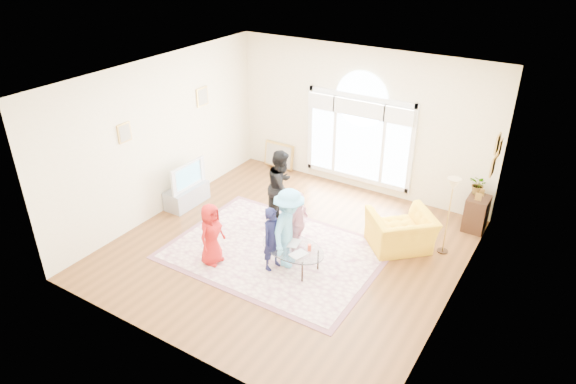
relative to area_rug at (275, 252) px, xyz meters
The scene contains 18 objects.
ground 0.27m from the area_rug, 61.94° to the left, with size 6.00×6.00×0.00m, color brown.
room_shell 3.45m from the area_rug, 87.46° to the left, with size 6.00×6.00×6.00m.
area_rug is the anchor object (origin of this frame).
rug_border 0.00m from the area_rug, ahead, with size 3.80×2.80×0.01m, color #804E59.
tv_console 2.69m from the area_rug, 168.40° to the left, with size 0.45×1.00×0.42m, color #96979E.
television 2.76m from the area_rug, 168.37° to the left, with size 0.16×0.99×0.57m.
coffee_table 0.69m from the area_rug, 23.41° to the right, with size 1.32×0.94×0.54m.
armchair 2.35m from the area_rug, 35.52° to the left, with size 1.11×0.97×0.72m, color gold.
side_cabinet 4.04m from the area_rug, 43.82° to the left, with size 0.40×0.50×0.70m, color black.
floor_lamp 3.36m from the area_rug, 32.51° to the left, with size 0.31×0.31×1.51m.
plant_pedestal 4.10m from the area_rug, 46.22° to the left, with size 0.20×0.20×0.70m, color white.
potted_plant 4.18m from the area_rug, 46.22° to the left, with size 0.34×0.30×0.38m, color #33722D.
leaning_picture 3.69m from the area_rug, 121.67° to the left, with size 0.80×0.05×0.62m, color tan.
child_red 1.29m from the area_rug, 132.30° to the right, with size 0.57×0.37×1.16m, color #B01716.
child_navy 0.77m from the area_rug, 61.48° to the right, with size 0.43×0.28×1.18m, color #14163C.
child_black 1.38m from the area_rug, 116.08° to the left, with size 0.75×0.58×1.54m, color black.
child_pink 0.77m from the area_rug, 19.69° to the left, with size 0.75×0.31×1.28m, color #ECA2BC.
child_blue 0.88m from the area_rug, 24.73° to the right, with size 0.96×0.55×1.48m, color #63BDF0.
Camera 1 is at (4.24, -6.81, 5.43)m, focal length 32.00 mm.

